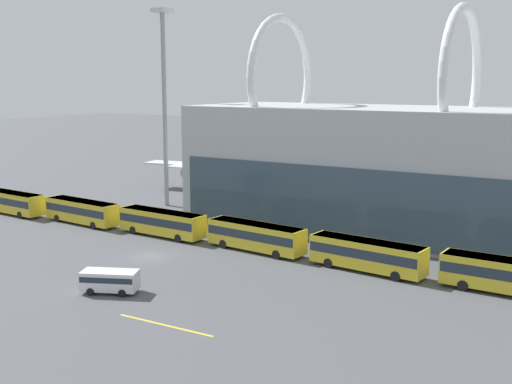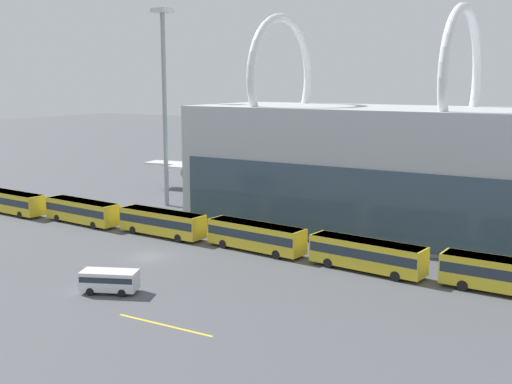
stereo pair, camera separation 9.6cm
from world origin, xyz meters
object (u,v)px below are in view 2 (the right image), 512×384
shuttle_bus_1 (82,210)px  shuttle_bus_2 (162,221)px  shuttle_bus_5 (509,274)px  shuttle_bus_4 (367,253)px  floodlight_mast (164,89)px  shuttle_bus_0 (12,201)px  airliner_at_gate_near (247,161)px  service_van_foreground (110,280)px  shuttle_bus_3 (256,235)px

shuttle_bus_1 → shuttle_bus_2: 13.33m
shuttle_bus_1 → shuttle_bus_5: (53.32, -0.80, 0.00)m
shuttle_bus_4 → floodlight_mast: bearing=162.9°
shuttle_bus_0 → floodlight_mast: 26.92m
airliner_at_gate_near → shuttle_bus_1: size_ratio=3.08×
airliner_at_gate_near → floodlight_mast: floodlight_mast is taller
airliner_at_gate_near → shuttle_bus_4: bearing=-141.8°
shuttle_bus_5 → service_van_foreground: bearing=-147.5°
airliner_at_gate_near → shuttle_bus_1: airliner_at_gate_near is taller
shuttle_bus_2 → shuttle_bus_4: bearing=1.4°
shuttle_bus_5 → service_van_foreground: 35.41m
service_van_foreground → shuttle_bus_0: bearing=-50.3°
shuttle_bus_0 → shuttle_bus_4: same height
shuttle_bus_0 → shuttle_bus_1: 13.34m
shuttle_bus_3 → service_van_foreground: shuttle_bus_3 is taller
airliner_at_gate_near → service_van_foreground: airliner_at_gate_near is taller
shuttle_bus_5 → shuttle_bus_4: bearing=-178.1°
shuttle_bus_1 → floodlight_mast: floodlight_mast is taller
shuttle_bus_2 → floodlight_mast: floodlight_mast is taller
airliner_at_gate_near → shuttle_bus_4: (34.10, -32.41, -3.42)m
shuttle_bus_1 → shuttle_bus_4: same height
shuttle_bus_1 → service_van_foreground: size_ratio=2.21×
airliner_at_gate_near → shuttle_bus_5: airliner_at_gate_near is taller
shuttle_bus_4 → shuttle_bus_5: size_ratio=1.01×
airliner_at_gate_near → floodlight_mast: bearing=156.2°
shuttle_bus_4 → service_van_foreground: shuttle_bus_4 is taller
shuttle_bus_0 → floodlight_mast: (14.79, 16.28, 15.52)m
shuttle_bus_5 → shuttle_bus_3: bearing=-179.7°
airliner_at_gate_near → service_van_foreground: 53.22m
shuttle_bus_1 → floodlight_mast: size_ratio=0.42×
airliner_at_gate_near → service_van_foreground: (16.86, -50.31, -4.07)m
airliner_at_gate_near → shuttle_bus_5: (47.43, -32.47, -3.42)m
shuttle_bus_0 → service_van_foreground: bearing=-22.5°
shuttle_bus_2 → service_van_foreground: size_ratio=2.20×
shuttle_bus_0 → shuttle_bus_5: 66.65m
shuttle_bus_4 → floodlight_mast: 44.68m
airliner_at_gate_near → shuttle_bus_0: bearing=140.9°
shuttle_bus_4 → shuttle_bus_3: bearing=-177.5°
airliner_at_gate_near → service_van_foreground: bearing=-169.8°
service_van_foreground → shuttle_bus_4: bearing=-157.7°
airliner_at_gate_near → shuttle_bus_5: 57.58m
shuttle_bus_4 → floodlight_mast: (-38.53, 16.45, 15.52)m
shuttle_bus_2 → shuttle_bus_5: (39.99, -0.93, 0.00)m
shuttle_bus_2 → shuttle_bus_3: same height
airliner_at_gate_near → shuttle_bus_5: size_ratio=3.10×
airliner_at_gate_near → shuttle_bus_3: (20.77, -31.60, -3.42)m
shuttle_bus_1 → floodlight_mast: (1.46, 15.72, 15.52)m
shuttle_bus_4 → service_van_foreground: (-17.25, -17.90, -0.65)m
shuttle_bus_2 → shuttle_bus_4: same height
airliner_at_gate_near → floodlight_mast: 20.51m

